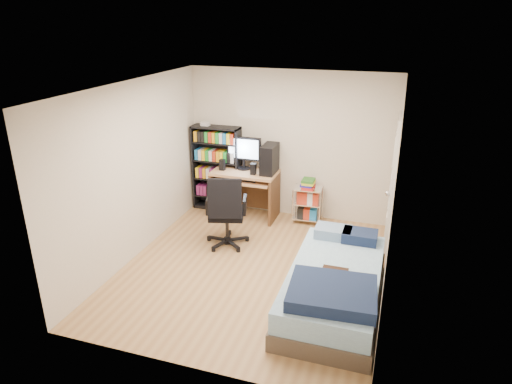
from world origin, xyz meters
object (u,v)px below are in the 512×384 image
(media_shelf, at_px, (217,167))
(office_chair, at_px, (227,224))
(computer_desk, at_px, (252,175))
(bed, at_px, (334,286))

(media_shelf, relative_size, office_chair, 1.39)
(media_shelf, height_order, computer_desk, media_shelf)
(media_shelf, distance_m, computer_desk, 0.71)
(media_shelf, distance_m, office_chair, 1.52)
(computer_desk, distance_m, office_chair, 1.24)
(computer_desk, height_order, bed, computer_desk)
(computer_desk, relative_size, office_chair, 1.22)
(office_chair, bearing_deg, media_shelf, 101.94)
(office_chair, bearing_deg, bed, -46.19)
(media_shelf, height_order, bed, media_shelf)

